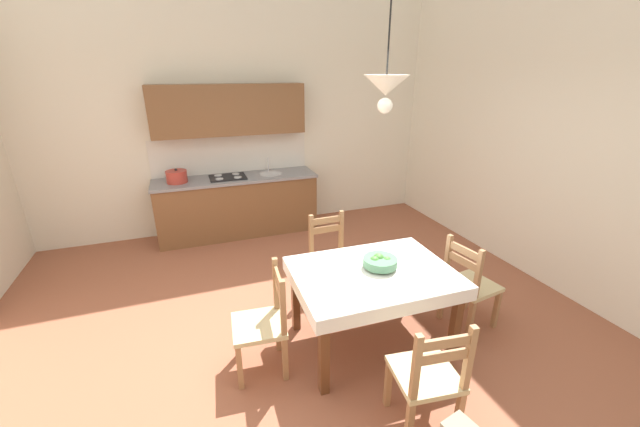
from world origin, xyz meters
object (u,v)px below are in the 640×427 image
(pendant_lamp, at_px, (386,87))
(dining_chair_kitchen_side, at_px, (331,259))
(dining_table, at_px, (373,283))
(dining_chair_tv_side, at_px, (264,324))
(dining_chair_camera_side, at_px, (428,377))
(kitchen_cabinetry, at_px, (235,179))
(fruit_bowl, at_px, (380,262))
(dining_chair_window_side, at_px, (469,285))

(pendant_lamp, bearing_deg, dining_chair_kitchen_side, 91.51)
(dining_table, distance_m, dining_chair_kitchen_side, 0.90)
(dining_chair_tv_side, bearing_deg, dining_chair_camera_side, -45.82)
(kitchen_cabinetry, relative_size, dining_chair_kitchen_side, 2.54)
(fruit_bowl, bearing_deg, dining_chair_window_side, -6.99)
(kitchen_cabinetry, distance_m, dining_chair_camera_side, 4.00)
(dining_table, height_order, dining_chair_camera_side, dining_chair_camera_side)
(dining_chair_window_side, distance_m, dining_chair_camera_side, 1.35)
(kitchen_cabinetry, distance_m, pendant_lamp, 3.44)
(dining_chair_window_side, bearing_deg, dining_chair_camera_side, -141.61)
(dining_table, bearing_deg, dining_chair_window_side, -4.59)
(dining_chair_tv_side, xyz_separation_m, dining_chair_window_side, (1.98, -0.11, 0.00))
(pendant_lamp, bearing_deg, fruit_bowl, 42.83)
(dining_chair_kitchen_side, relative_size, dining_chair_camera_side, 1.00)
(kitchen_cabinetry, bearing_deg, dining_chair_camera_side, -80.06)
(dining_chair_kitchen_side, relative_size, dining_chair_tv_side, 1.00)
(dining_chair_window_side, xyz_separation_m, dining_chair_camera_side, (-1.06, -0.84, 0.00))
(fruit_bowl, bearing_deg, kitchen_cabinetry, 105.44)
(dining_chair_kitchen_side, bearing_deg, dining_chair_tv_side, -137.51)
(kitchen_cabinetry, distance_m, dining_chair_tv_side, 3.01)
(dining_chair_kitchen_side, height_order, pendant_lamp, pendant_lamp)
(fruit_bowl, bearing_deg, dining_chair_tv_side, -179.63)
(dining_chair_window_side, relative_size, fruit_bowl, 3.10)
(pendant_lamp, bearing_deg, dining_chair_window_side, -1.59)
(dining_chair_kitchen_side, bearing_deg, dining_chair_window_side, -42.67)
(kitchen_cabinetry, xyz_separation_m, dining_chair_tv_side, (-0.23, -2.97, -0.41))
(dining_chair_tv_side, distance_m, pendant_lamp, 2.07)
(kitchen_cabinetry, height_order, fruit_bowl, kitchen_cabinetry)
(dining_chair_tv_side, height_order, fruit_bowl, dining_chair_tv_side)
(kitchen_cabinetry, distance_m, fruit_bowl, 3.07)
(pendant_lamp, bearing_deg, dining_chair_tv_side, 175.31)
(dining_chair_camera_side, bearing_deg, kitchen_cabinetry, 99.94)
(dining_chair_tv_side, relative_size, dining_chair_camera_side, 1.00)
(dining_chair_tv_side, height_order, pendant_lamp, pendant_lamp)
(kitchen_cabinetry, bearing_deg, dining_chair_kitchen_side, -71.63)
(dining_table, bearing_deg, dining_chair_camera_side, -93.33)
(dining_table, height_order, pendant_lamp, pendant_lamp)
(fruit_bowl, bearing_deg, pendant_lamp, -137.17)
(kitchen_cabinetry, bearing_deg, pendant_lamp, -76.60)
(dining_chair_tv_side, xyz_separation_m, fruit_bowl, (1.05, 0.01, 0.37))
(dining_chair_window_side, bearing_deg, dining_chair_tv_side, 176.90)
(dining_chair_kitchen_side, xyz_separation_m, dining_chair_window_side, (1.05, -0.96, 0.00))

